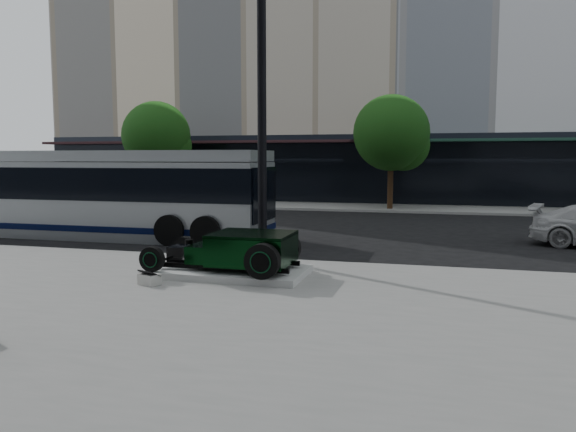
# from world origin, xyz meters

# --- Properties ---
(ground) EXTENTS (120.00, 120.00, 0.00)m
(ground) POSITION_xyz_m (0.00, 0.00, 0.00)
(ground) COLOR black
(ground) RESTS_ON ground
(sidewalk_near) EXTENTS (70.00, 17.00, 0.12)m
(sidewalk_near) POSITION_xyz_m (0.00, -10.50, 0.06)
(sidewalk_near) COLOR gray
(sidewalk_near) RESTS_ON ground
(sidewalk_far) EXTENTS (70.00, 4.00, 0.12)m
(sidewalk_far) POSITION_xyz_m (0.00, 14.00, 0.06)
(sidewalk_far) COLOR gray
(sidewalk_far) RESTS_ON ground
(street_trees) EXTENTS (29.80, 3.80, 5.70)m
(street_trees) POSITION_xyz_m (1.15, 13.07, 3.77)
(street_trees) COLOR black
(street_trees) RESTS_ON sidewalk_far
(display_plinth) EXTENTS (3.40, 1.80, 0.15)m
(display_plinth) POSITION_xyz_m (-1.02, -4.22, 0.20)
(display_plinth) COLOR silver
(display_plinth) RESTS_ON sidewalk_near
(hot_rod) EXTENTS (3.22, 2.00, 0.81)m
(hot_rod) POSITION_xyz_m (-0.69, -4.22, 0.70)
(hot_rod) COLOR black
(hot_rod) RESTS_ON display_plinth
(info_plaque) EXTENTS (0.48, 0.42, 0.31)m
(info_plaque) POSITION_xyz_m (-2.24, -5.54, 0.24)
(info_plaque) COLOR silver
(info_plaque) RESTS_ON sidewalk_near
(lamppost) EXTENTS (0.41, 0.41, 7.48)m
(lamppost) POSITION_xyz_m (-0.89, -2.20, 3.58)
(lamppost) COLOR black
(lamppost) RESTS_ON sidewalk_near
(transit_bus) EXTENTS (12.12, 2.88, 2.92)m
(transit_bus) POSITION_xyz_m (-7.91, 1.14, 1.49)
(transit_bus) COLOR #A6ACB0
(transit_bus) RESTS_ON ground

